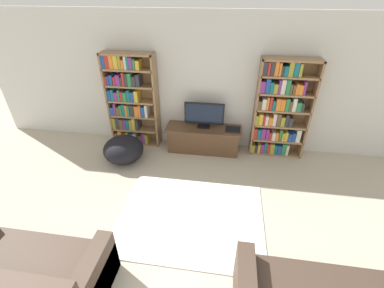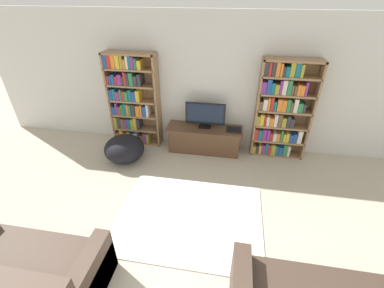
% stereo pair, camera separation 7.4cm
% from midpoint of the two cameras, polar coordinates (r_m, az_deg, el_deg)
% --- Properties ---
extents(wall_back, '(8.80, 0.06, 2.60)m').
position_cam_midpoint_polar(wall_back, '(5.08, 1.23, 13.18)').
color(wall_back, silver).
rests_on(wall_back, ground_plane).
extents(bookshelf_left, '(1.01, 0.30, 1.89)m').
position_cam_midpoint_polar(bookshelf_left, '(5.38, -13.96, 9.26)').
color(bookshelf_left, '#93704C').
rests_on(bookshelf_left, ground_plane).
extents(bookshelf_right, '(1.01, 0.30, 1.89)m').
position_cam_midpoint_polar(bookshelf_right, '(5.09, 18.42, 7.17)').
color(bookshelf_right, '#93704C').
rests_on(bookshelf_right, ground_plane).
extents(tv_stand, '(1.49, 0.49, 0.51)m').
position_cam_midpoint_polar(tv_stand, '(5.23, 2.13, 1.15)').
color(tv_stand, brown).
rests_on(tv_stand, ground_plane).
extents(television, '(0.77, 0.16, 0.51)m').
position_cam_midpoint_polar(television, '(5.01, 2.29, 6.54)').
color(television, black).
rests_on(television, tv_stand).
extents(laptop, '(0.29, 0.25, 0.03)m').
position_cam_midpoint_polar(laptop, '(5.07, 8.64, 3.23)').
color(laptop, '#28282D').
rests_on(laptop, tv_stand).
extents(area_rug, '(2.09, 1.63, 0.02)m').
position_cam_midpoint_polar(area_rug, '(3.94, -0.74, -16.01)').
color(area_rug, white).
rests_on(area_rug, ground_plane).
extents(couch_left_sectional, '(1.67, 0.86, 0.81)m').
position_cam_midpoint_polar(couch_left_sectional, '(3.56, -33.73, -23.61)').
color(couch_left_sectional, '#423328').
rests_on(couch_left_sectional, ground_plane).
extents(beanbag_ottoman, '(0.75, 0.75, 0.50)m').
position_cam_midpoint_polar(beanbag_ottoman, '(5.09, -15.38, -1.16)').
color(beanbag_ottoman, black).
rests_on(beanbag_ottoman, ground_plane).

